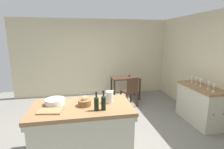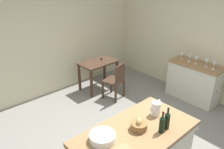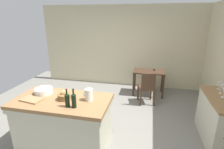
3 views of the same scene
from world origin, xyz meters
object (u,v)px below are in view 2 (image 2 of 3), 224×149
at_px(wine_bottle_amber, 162,124).
at_px(wine_glass_far_left, 214,64).
at_px(pitcher, 156,108).
at_px(wine_glass_middle, 196,59).
at_px(writing_desk, 98,66).
at_px(bread_basket, 139,125).
at_px(wine_glass_left, 207,62).
at_px(wooden_chair, 116,80).
at_px(wine_glass_right, 189,57).
at_px(wine_bottle_dark, 167,120).
at_px(wash_bowl, 103,137).
at_px(side_cabinet, 194,82).
at_px(wine_glass_far_right, 182,55).

bearing_deg(wine_bottle_amber, wine_glass_far_left, 11.60).
xyz_separation_m(pitcher, wine_glass_middle, (2.24, 0.63, 0.00)).
height_order(writing_desk, bread_basket, bread_basket).
height_order(wine_bottle_amber, wine_glass_middle, wine_bottle_amber).
xyz_separation_m(pitcher, wine_bottle_amber, (-0.25, -0.29, 0.02)).
xyz_separation_m(bread_basket, wine_glass_middle, (2.67, 0.69, 0.05)).
relative_size(wine_glass_far_left, wine_glass_left, 0.97).
xyz_separation_m(pitcher, wine_glass_far_left, (2.24, 0.23, -0.00)).
bearing_deg(wooden_chair, wine_glass_left, -47.16).
bearing_deg(wine_glass_right, wine_bottle_dark, -155.55).
relative_size(writing_desk, wine_glass_middle, 5.23).
relative_size(pitcher, wine_glass_far_left, 1.47).
distance_m(writing_desk, wash_bowl, 3.06).
height_order(writing_desk, wine_glass_left, wine_glass_left).
height_order(side_cabinet, wine_glass_far_left, wine_glass_far_left).
bearing_deg(wine_glass_middle, wooden_chair, 137.70).
relative_size(wash_bowl, wine_bottle_dark, 1.03).
relative_size(wash_bowl, wine_glass_middle, 1.85).
xyz_separation_m(side_cabinet, wine_glass_far_right, (0.04, 0.40, 0.54)).
bearing_deg(wooden_chair, wine_bottle_amber, -119.08).
relative_size(wooden_chair, wine_bottle_amber, 2.97).
height_order(wine_glass_far_left, wine_glass_right, same).
xyz_separation_m(wine_bottle_dark, wine_glass_far_left, (2.38, 0.51, -0.02)).
bearing_deg(side_cabinet, wine_glass_left, -90.51).
height_order(writing_desk, wine_bottle_dark, wine_bottle_dark).
relative_size(side_cabinet, wine_glass_left, 6.94).
relative_size(writing_desk, bread_basket, 4.22).
xyz_separation_m(wooden_chair, wine_glass_middle, (1.32, -1.20, 0.52)).
height_order(side_cabinet, wash_bowl, wash_bowl).
relative_size(wine_bottle_amber, wine_glass_left, 1.76).
distance_m(writing_desk, wine_glass_middle, 2.30).
bearing_deg(wooden_chair, bread_basket, -125.53).
distance_m(wine_bottle_amber, wine_glass_far_right, 2.86).
distance_m(writing_desk, wine_bottle_dark, 3.01).
height_order(wine_glass_far_left, wine_glass_far_right, wine_glass_far_left).
distance_m(bread_basket, wine_glass_left, 2.72).
relative_size(pitcher, wine_glass_left, 1.44).
distance_m(side_cabinet, wine_bottle_dark, 2.63).
distance_m(side_cabinet, bread_basket, 2.81).
bearing_deg(wine_glass_left, wine_bottle_amber, -164.72).
xyz_separation_m(wash_bowl, wine_bottle_dark, (0.77, -0.38, 0.08)).
relative_size(writing_desk, pitcher, 3.71).
bearing_deg(bread_basket, wine_glass_far_left, 6.06).
relative_size(wine_glass_middle, wine_glass_right, 1.04).
distance_m(wine_glass_middle, wine_glass_far_right, 0.39).
relative_size(pitcher, wine_bottle_dark, 0.79).
xyz_separation_m(bread_basket, wine_glass_right, (2.69, 0.87, 0.05)).
bearing_deg(wine_glass_far_right, wine_glass_left, -93.81).
distance_m(wine_bottle_dark, wine_glass_middle, 2.56).
xyz_separation_m(wash_bowl, wine_glass_far_right, (3.21, 0.93, 0.05)).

